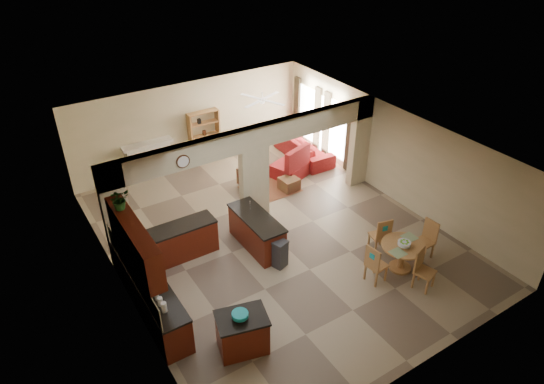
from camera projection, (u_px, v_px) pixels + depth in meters
floor at (274, 236)px, 12.93m from camera, size 10.00×10.00×0.00m
ceiling at (274, 141)px, 11.46m from camera, size 10.00×10.00×0.00m
wall_back at (191, 123)px, 15.78m from camera, size 8.00×0.00×8.00m
wall_front at (426, 316)px, 8.61m from camera, size 8.00×0.00×8.00m
wall_left at (117, 244)px, 10.37m from camera, size 0.00×10.00×10.00m
wall_right at (390, 152)px, 14.02m from camera, size 0.00×10.00×10.00m
partition_left_pier at (117, 218)px, 11.22m from camera, size 0.60×0.25×2.80m
partition_center_pier at (254, 185)px, 13.07m from camera, size 0.80×0.25×2.20m
partition_right_pier at (359, 142)px, 14.60m from camera, size 0.60×0.25×2.80m
partition_header at (253, 137)px, 12.33m from camera, size 8.00×0.25×0.60m
kitchen_counter at (160, 272)px, 11.02m from camera, size 2.52×3.29×1.48m
upper_cabinets at (134, 242)px, 9.60m from camera, size 0.35×2.40×0.90m
peninsula at (257, 232)px, 12.34m from camera, size 0.70×1.85×0.91m
wall_clock at (183, 162)px, 11.34m from camera, size 0.34×0.03×0.34m
rug at (270, 189)px, 14.98m from camera, size 1.60×1.30×0.01m
fireplace at (149, 159)px, 15.34m from camera, size 1.60×0.35×1.20m
shelving_unit at (205, 137)px, 16.07m from camera, size 1.00×0.32×1.80m
window_a at (339, 131)px, 15.76m from camera, size 0.02×0.90×1.90m
window_b at (308, 114)px, 16.98m from camera, size 0.02×0.90×1.90m
glazed_door at (322, 126)px, 16.45m from camera, size 0.02×0.70×2.10m
drape_a_left at (350, 138)px, 15.31m from camera, size 0.10×0.28×2.30m
drape_a_right at (326, 125)px, 16.17m from camera, size 0.10×0.28×2.30m
drape_b_left at (317, 120)px, 16.53m from camera, size 0.10×0.28×2.30m
drape_b_right at (297, 108)px, 17.39m from camera, size 0.10×0.28×2.30m
ceiling_fan at (262, 99)px, 14.42m from camera, size 1.00×1.00×0.10m
kitchen_island at (242, 333)px, 9.54m from camera, size 1.14×0.94×0.86m
teal_bowl at (240, 316)px, 9.24m from camera, size 0.32×0.32×0.15m
trash_can at (280, 255)px, 11.74m from camera, size 0.39×0.35×0.68m
dining_table at (402, 253)px, 11.57m from camera, size 1.05×1.05×0.72m
fruit_bowl at (404, 244)px, 11.35m from camera, size 0.31×0.31×0.16m
sofa at (304, 148)px, 16.59m from camera, size 2.50×1.07×0.72m
chaise at (291, 169)px, 15.59m from camera, size 1.35×1.23×0.45m
armchair at (252, 176)px, 15.00m from camera, size 0.83×0.85×0.64m
ottoman at (289, 184)px, 14.87m from camera, size 0.56×0.56×0.38m
plant at (119, 199)px, 9.69m from camera, size 0.46×0.41×0.44m
chair_north at (381, 234)px, 12.08m from camera, size 0.51×0.51×1.02m
chair_east at (427, 238)px, 11.96m from camera, size 0.44×0.44×1.02m
chair_south at (422, 267)px, 11.02m from camera, size 0.53×0.53×1.02m
chair_west at (375, 263)px, 11.14m from camera, size 0.46×0.46×1.02m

